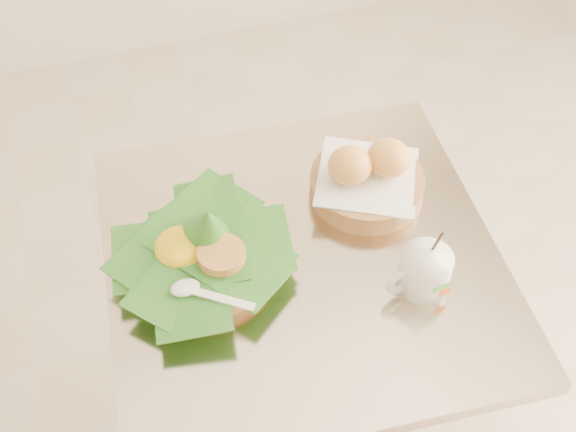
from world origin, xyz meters
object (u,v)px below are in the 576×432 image
object	(u,v)px
rice_basket	(202,249)
coffee_mug	(424,271)
cafe_table	(301,321)
bread_basket	(367,178)

from	to	relation	value
rice_basket	coffee_mug	xyz separation A→B (m)	(0.35, -0.16, -0.00)
cafe_table	bread_basket	distance (m)	0.33
bread_basket	coffee_mug	world-z (taller)	coffee_mug
rice_basket	coffee_mug	bearing A→B (deg)	-25.01
rice_basket	coffee_mug	size ratio (longest dim) A/B	2.04
bread_basket	coffee_mug	distance (m)	0.23
coffee_mug	rice_basket	bearing A→B (deg)	154.99
rice_basket	coffee_mug	distance (m)	0.38
rice_basket	cafe_table	bearing A→B (deg)	-11.66
rice_basket	bread_basket	size ratio (longest dim) A/B	1.25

